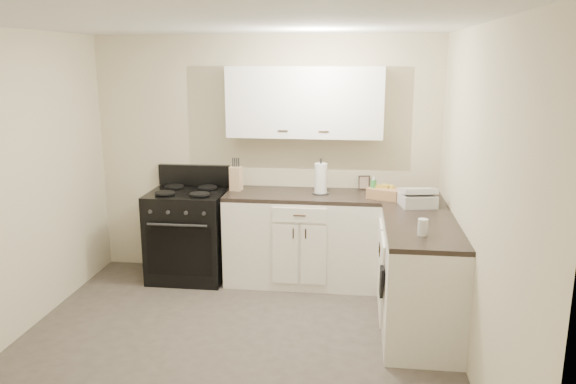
# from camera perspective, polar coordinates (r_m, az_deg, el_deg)

# --- Properties ---
(floor) EXTENTS (3.60, 3.60, 0.00)m
(floor) POSITION_cam_1_polar(r_m,az_deg,el_deg) (4.65, -5.84, -15.74)
(floor) COLOR #473F38
(floor) RESTS_ON ground
(ceiling) EXTENTS (3.60, 3.60, 0.00)m
(ceiling) POSITION_cam_1_polar(r_m,az_deg,el_deg) (4.07, -6.70, 16.68)
(ceiling) COLOR white
(ceiling) RESTS_ON wall_back
(wall_back) EXTENTS (3.60, 0.00, 3.60)m
(wall_back) POSITION_cam_1_polar(r_m,az_deg,el_deg) (5.92, -2.29, 3.56)
(wall_back) COLOR beige
(wall_back) RESTS_ON ground
(wall_right) EXTENTS (0.00, 3.60, 3.60)m
(wall_right) POSITION_cam_1_polar(r_m,az_deg,el_deg) (4.17, 18.61, -1.33)
(wall_right) COLOR beige
(wall_right) RESTS_ON ground
(wall_left) EXTENTS (0.00, 3.60, 3.60)m
(wall_left) POSITION_cam_1_polar(r_m,az_deg,el_deg) (4.92, -27.11, 0.06)
(wall_left) COLOR beige
(wall_left) RESTS_ON ground
(wall_front) EXTENTS (3.60, 0.00, 3.60)m
(wall_front) POSITION_cam_1_polar(r_m,az_deg,el_deg) (2.56, -15.55, -10.34)
(wall_front) COLOR beige
(wall_front) RESTS_ON ground
(base_cabinets_back) EXTENTS (1.55, 0.60, 0.90)m
(base_cabinets_back) POSITION_cam_1_polar(r_m,az_deg,el_deg) (5.77, 1.49, -4.88)
(base_cabinets_back) COLOR white
(base_cabinets_back) RESTS_ON floor
(base_cabinets_right) EXTENTS (0.60, 1.90, 0.90)m
(base_cabinets_right) POSITION_cam_1_polar(r_m,az_deg,el_deg) (5.17, 12.83, -7.47)
(base_cabinets_right) COLOR white
(base_cabinets_right) RESTS_ON floor
(countertop_back) EXTENTS (1.55, 0.60, 0.04)m
(countertop_back) POSITION_cam_1_polar(r_m,az_deg,el_deg) (5.64, 1.52, -0.35)
(countertop_back) COLOR black
(countertop_back) RESTS_ON base_cabinets_back
(countertop_right) EXTENTS (0.60, 1.90, 0.04)m
(countertop_right) POSITION_cam_1_polar(r_m,az_deg,el_deg) (5.02, 13.10, -2.44)
(countertop_right) COLOR black
(countertop_right) RESTS_ON base_cabinets_right
(upper_cabinets) EXTENTS (1.55, 0.30, 0.70)m
(upper_cabinets) POSITION_cam_1_polar(r_m,az_deg,el_deg) (5.65, 1.72, 9.12)
(upper_cabinets) COLOR white
(upper_cabinets) RESTS_ON wall_back
(stove) EXTENTS (0.77, 0.66, 0.93)m
(stove) POSITION_cam_1_polar(r_m,az_deg,el_deg) (5.97, -10.07, -4.35)
(stove) COLOR black
(stove) RESTS_ON floor
(knife_block) EXTENTS (0.13, 0.12, 0.25)m
(knife_block) POSITION_cam_1_polar(r_m,az_deg,el_deg) (5.78, -5.29, 1.38)
(knife_block) COLOR tan
(knife_block) RESTS_ON countertop_back
(paper_towel) EXTENTS (0.14, 0.14, 0.31)m
(paper_towel) POSITION_cam_1_polar(r_m,az_deg,el_deg) (5.61, 3.34, 1.37)
(paper_towel) COLOR white
(paper_towel) RESTS_ON countertop_back
(soap_bottle) EXTENTS (0.07, 0.07, 0.18)m
(soap_bottle) POSITION_cam_1_polar(r_m,az_deg,el_deg) (5.51, 8.65, 0.31)
(soap_bottle) COLOR green
(soap_bottle) RESTS_ON countertop_back
(picture_frame) EXTENTS (0.12, 0.05, 0.15)m
(picture_frame) POSITION_cam_1_polar(r_m,az_deg,el_deg) (5.85, 7.74, 0.96)
(picture_frame) COLOR black
(picture_frame) RESTS_ON countertop_back
(wicker_basket) EXTENTS (0.36, 0.31, 0.10)m
(wicker_basket) POSITION_cam_1_polar(r_m,az_deg,el_deg) (5.51, 9.78, -0.12)
(wicker_basket) COLOR tan
(wicker_basket) RESTS_ON countertop_right
(countertop_grill) EXTENTS (0.35, 0.34, 0.11)m
(countertop_grill) POSITION_cam_1_polar(r_m,az_deg,el_deg) (5.28, 13.00, -0.80)
(countertop_grill) COLOR silver
(countertop_grill) RESTS_ON countertop_right
(glass_jar) EXTENTS (0.09, 0.09, 0.13)m
(glass_jar) POSITION_cam_1_polar(r_m,az_deg,el_deg) (4.42, 13.53, -3.49)
(glass_jar) COLOR silver
(glass_jar) RESTS_ON countertop_right
(oven_mitt_near) EXTENTS (0.02, 0.13, 0.23)m
(oven_mitt_near) POSITION_cam_1_polar(r_m,az_deg,el_deg) (4.56, 9.52, -8.96)
(oven_mitt_near) COLOR black
(oven_mitt_near) RESTS_ON base_cabinets_right
(oven_mitt_far) EXTENTS (0.02, 0.14, 0.24)m
(oven_mitt_far) POSITION_cam_1_polar(r_m,az_deg,el_deg) (4.72, 9.42, -8.98)
(oven_mitt_far) COLOR black
(oven_mitt_far) RESTS_ON base_cabinets_right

